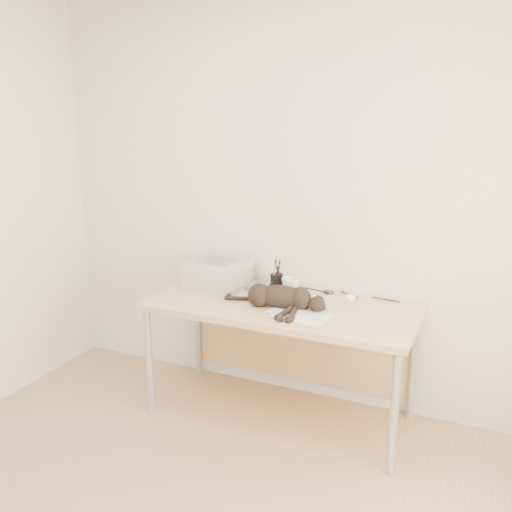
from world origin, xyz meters
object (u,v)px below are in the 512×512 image
at_px(desk, 286,320).
at_px(cat, 278,297).
at_px(pen_cup, 276,282).
at_px(mug, 290,286).
at_px(mouse, 351,295).
at_px(printer, 218,273).

distance_m(desk, cat, 0.25).
height_order(desk, cat, cat).
height_order(desk, pen_cup, pen_cup).
distance_m(cat, mug, 0.26).
distance_m(mug, mouse, 0.37).
distance_m(printer, pen_cup, 0.39).
height_order(pen_cup, mouse, pen_cup).
bearing_deg(printer, mouse, 7.84).
bearing_deg(printer, desk, -7.76).
xyz_separation_m(printer, pen_cup, (0.38, 0.07, -0.03)).
relative_size(desk, mug, 14.31).
relative_size(desk, pen_cup, 7.86).
bearing_deg(mouse, desk, -166.96).
xyz_separation_m(desk, printer, (-0.50, 0.07, 0.22)).
height_order(printer, mouse, printer).
height_order(cat, pen_cup, pen_cup).
bearing_deg(cat, printer, 152.10).
bearing_deg(cat, mouse, 39.34).
bearing_deg(mouse, mug, 176.57).
bearing_deg(mug, pen_cup, 165.83).
bearing_deg(pen_cup, cat, -66.24).
distance_m(printer, cat, 0.55).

